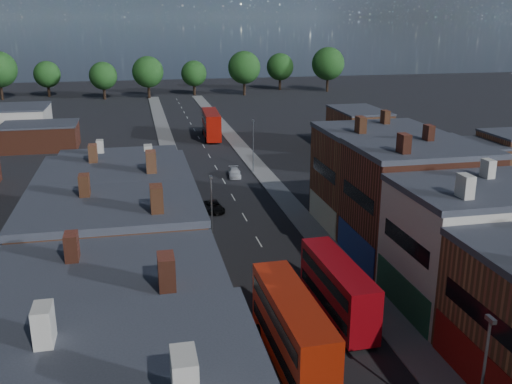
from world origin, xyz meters
name	(u,v)px	position (x,y,z in m)	size (l,w,h in m)	color
pavement_west	(183,196)	(-6.50, 50.00, 0.06)	(3.00, 200.00, 0.12)	gray
pavement_east	(277,190)	(6.50, 50.00, 0.06)	(3.00, 200.00, 0.12)	gray
lamp_post_1	(483,375)	(5.20, 0.00, 4.70)	(0.25, 0.70, 8.12)	slate
lamp_post_2	(212,209)	(-5.20, 30.00, 4.70)	(0.25, 0.70, 8.12)	slate
lamp_post_3	(253,142)	(5.20, 60.00, 4.70)	(0.25, 0.70, 8.12)	slate
bus_0	(292,329)	(-2.55, 9.82, 2.75)	(3.24, 11.87, 5.09)	red
bus_1	(338,288)	(2.70, 15.37, 2.52)	(3.03, 10.90, 4.67)	#B60A13
bus_2	(211,124)	(2.38, 86.62, 2.85)	(3.57, 12.36, 5.28)	#9A1006
car_2	(213,207)	(-3.32, 42.92, 0.61)	(2.03, 4.41, 1.22)	black
car_3	(235,173)	(1.93, 57.95, 0.62)	(1.74, 4.29, 1.25)	white
ped_1	(223,335)	(-6.79, 12.78, 1.07)	(0.93, 0.51, 1.91)	#441D1B
ped_3	(381,302)	(6.49, 15.35, 0.88)	(0.90, 0.41, 1.53)	#555249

